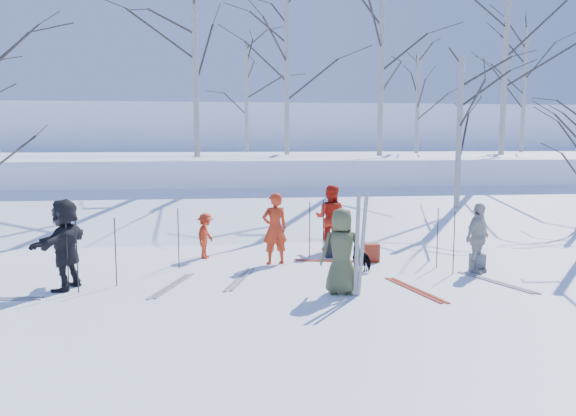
{
  "coord_description": "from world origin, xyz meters",
  "views": [
    {
      "loc": [
        -1.51,
        -10.87,
        2.84
      ],
      "look_at": [
        0.0,
        1.5,
        1.3
      ],
      "focal_mm": 35.0,
      "sensor_mm": 36.0,
      "label": 1
    }
  ],
  "objects": [
    {
      "name": "skier_red_north",
      "position": [
        -0.28,
        1.66,
        0.81
      ],
      "size": [
        0.67,
        0.51,
        1.63
      ],
      "primitive_type": "imported",
      "rotation": [
        0.0,
        0.0,
        3.37
      ],
      "color": "#B72C11",
      "rests_on": "ground"
    },
    {
      "name": "snow_ramp",
      "position": [
        0.0,
        7.0,
        0.15
      ],
      "size": [
        70.0,
        9.49,
        4.12
      ],
      "primitive_type": "cube",
      "rotation": [
        0.3,
        0.0,
        0.0
      ],
      "color": "white",
      "rests_on": "ground"
    },
    {
      "name": "backpack_grey",
      "position": [
        3.98,
        0.4,
        0.19
      ],
      "size": [
        0.3,
        0.2,
        0.38
      ],
      "primitive_type": "cube",
      "color": "#56595E",
      "rests_on": "ground"
    },
    {
      "name": "skier_olive_center",
      "position": [
        0.69,
        -0.97,
        0.8
      ],
      "size": [
        0.82,
        0.57,
        1.59
      ],
      "primitive_type": "imported",
      "rotation": [
        0.0,
        0.0,
        3.05
      ],
      "color": "#484F2F",
      "rests_on": "ground"
    },
    {
      "name": "ski_pair_b",
      "position": [
        2.12,
        -0.92,
        0.01
      ],
      "size": [
        1.05,
        1.99,
        0.02
      ],
      "primitive_type": null,
      "rotation": [
        0.0,
        0.0,
        0.23
      ],
      "color": "#A02B16",
      "rests_on": "ground"
    },
    {
      "name": "ski_pole_e",
      "position": [
        0.62,
        2.31,
        0.67
      ],
      "size": [
        0.02,
        0.02,
        1.34
      ],
      "primitive_type": "cylinder",
      "color": "black",
      "rests_on": "ground"
    },
    {
      "name": "ski_pair_f",
      "position": [
        -2.46,
        -0.06,
        0.01
      ],
      "size": [
        1.34,
        2.02,
        0.02
      ],
      "primitive_type": null,
      "rotation": [
        0.0,
        0.0,
        -0.32
      ],
      "color": "silver",
      "rests_on": "ground"
    },
    {
      "name": "snow_plateau",
      "position": [
        0.0,
        17.0,
        1.0
      ],
      "size": [
        70.0,
        18.0,
        2.2
      ],
      "primitive_type": "cube",
      "color": "white",
      "rests_on": "ground"
    },
    {
      "name": "birch_plateau_b",
      "position": [
        9.64,
        10.36,
        5.98
      ],
      "size": [
        5.89,
        5.89,
        7.56
      ],
      "primitive_type": null,
      "color": "silver",
      "rests_on": "snow_plateau"
    },
    {
      "name": "ground",
      "position": [
        0.0,
        0.0,
        0.0
      ],
      "size": [
        120.0,
        120.0,
        0.0
      ],
      "primitive_type": "plane",
      "color": "white",
      "rests_on": "ground"
    },
    {
      "name": "skier_cream_east",
      "position": [
        3.91,
        0.29,
        0.75
      ],
      "size": [
        0.92,
        0.82,
        1.5
      ],
      "primitive_type": "imported",
      "rotation": [
        0.0,
        0.0,
        0.66
      ],
      "color": "beige",
      "rests_on": "ground"
    },
    {
      "name": "dog",
      "position": [
        1.54,
        0.8,
        0.26
      ],
      "size": [
        0.57,
        0.68,
        0.53
      ],
      "primitive_type": "imported",
      "rotation": [
        0.0,
        0.0,
        3.69
      ],
      "color": "black",
      "rests_on": "ground"
    },
    {
      "name": "backpack_red",
      "position": [
        1.98,
        1.59,
        0.21
      ],
      "size": [
        0.32,
        0.22,
        0.42
      ],
      "primitive_type": "cube",
      "color": "maroon",
      "rests_on": "ground"
    },
    {
      "name": "upright_ski_left",
      "position": [
        0.91,
        -1.22,
        0.95
      ],
      "size": [
        0.08,
        0.16,
        1.9
      ],
      "primitive_type": "cube",
      "rotation": [
        0.07,
        0.0,
        0.05
      ],
      "color": "silver",
      "rests_on": "ground"
    },
    {
      "name": "birch_plateau_g",
      "position": [
        -2.3,
        9.44,
        5.81
      ],
      "size": [
        5.66,
        5.66,
        7.23
      ],
      "primitive_type": null,
      "color": "silver",
      "rests_on": "snow_plateau"
    },
    {
      "name": "ski_pole_d",
      "position": [
        -4.34,
        -0.21,
        0.67
      ],
      "size": [
        0.02,
        0.02,
        1.34
      ],
      "primitive_type": "cylinder",
      "color": "black",
      "rests_on": "ground"
    },
    {
      "name": "far_hill",
      "position": [
        0.0,
        38.0,
        2.0
      ],
      "size": [
        90.0,
        30.0,
        6.0
      ],
      "primitive_type": "cube",
      "color": "white",
      "rests_on": "ground"
    },
    {
      "name": "ski_pole_g",
      "position": [
        -4.14,
        -0.33,
        0.67
      ],
      "size": [
        0.02,
        0.02,
        1.34
      ],
      "primitive_type": "cylinder",
      "color": "black",
      "rests_on": "ground"
    },
    {
      "name": "ski_pole_b",
      "position": [
        1.03,
        2.72,
        0.67
      ],
      "size": [
        0.02,
        0.02,
        1.34
      ],
      "primitive_type": "cylinder",
      "color": "black",
      "rests_on": "ground"
    },
    {
      "name": "birch_edge_e",
      "position": [
        6.04,
        6.25,
        2.7
      ],
      "size": [
        4.38,
        4.38,
        5.4
      ],
      "primitive_type": null,
      "color": "silver",
      "rests_on": "ground"
    },
    {
      "name": "ski_pole_a",
      "position": [
        3.23,
        0.8,
        0.67
      ],
      "size": [
        0.02,
        0.02,
        1.34
      ],
      "primitive_type": "cylinder",
      "color": "black",
      "rests_on": "ground"
    },
    {
      "name": "upright_ski_right",
      "position": [
        1.02,
        -1.21,
        0.95
      ],
      "size": [
        0.15,
        0.23,
        1.89
      ],
      "primitive_type": "cube",
      "rotation": [
        0.1,
        0.0,
        0.39
      ],
      "color": "silver",
      "rests_on": "ground"
    },
    {
      "name": "birch_plateau_e",
      "position": [
        13.06,
        14.92,
        5.12
      ],
      "size": [
        4.69,
        4.69,
        5.85
      ],
      "primitive_type": null,
      "color": "silver",
      "rests_on": "snow_plateau"
    },
    {
      "name": "birch_plateau_d",
      "position": [
        1.22,
        11.87,
        5.31
      ],
      "size": [
        4.95,
        4.95,
        6.22
      ],
      "primitive_type": null,
      "color": "silver",
      "rests_on": "snow_plateau"
    },
    {
      "name": "ski_pole_f",
      "position": [
        -2.43,
        1.41,
        0.67
      ],
      "size": [
        0.02,
        0.02,
        1.34
      ],
      "primitive_type": "cylinder",
      "color": "black",
      "rests_on": "ground"
    },
    {
      "name": "ski_pole_h",
      "position": [
        -3.53,
        0.07,
        0.67
      ],
      "size": [
        0.02,
        0.02,
        1.34
      ],
      "primitive_type": "cylinder",
      "color": "black",
      "rests_on": "ground"
    },
    {
      "name": "ski_pair_a",
      "position": [
        3.92,
        -0.58,
        0.01
      ],
      "size": [
        1.43,
        2.03,
        0.02
      ],
      "primitive_type": null,
      "rotation": [
        0.0,
        0.0,
        0.35
      ],
      "color": "silver",
      "rests_on": "ground"
    },
    {
      "name": "skier_redor_behind",
      "position": [
        1.27,
        3.0,
        0.84
      ],
      "size": [
        1.02,
        0.94,
        1.68
      ],
      "primitive_type": "imported",
      "rotation": [
        0.0,
        0.0,
        2.67
      ],
      "color": "red",
      "rests_on": "ground"
    },
    {
      "name": "backpack_dark",
      "position": [
        1.16,
        2.19,
        0.2
      ],
      "size": [
        0.34,
        0.24,
        0.4
      ],
      "primitive_type": "cube",
      "color": "black",
      "rests_on": "ground"
    },
    {
      "name": "ski_pair_c",
      "position": [
        -1.13,
        0.3,
        0.01
      ],
      "size": [
        1.22,
        2.01,
        0.02
      ],
      "primitive_type": null,
      "rotation": [
        0.0,
        0.0,
        -0.28
      ],
      "color": "silver",
      "rests_on": "ground"
    },
    {
      "name": "birch_plateau_f",
      "position": [
        4.57,
        10.09,
        5.56
      ],
      "size": [
        5.31,
        5.31,
        6.73
      ],
      "primitive_type": null,
      "color": "silver",
      "rests_on": "snow_plateau"
    },
    {
      "name": "ski_pair_e",
      "position": [
        1.14,
        1.72,
        0.01
      ],
      "size": [
        1.11,
        2.0,
        0.02
      ],
      "primitive_type": null,
      "rotation": [
        0.0,
        0.0,
        1.32
      ],
      "color": "#A02B16",
      "rests_on": "ground"
    },
    {
      "name": "birch_plateau_a",
      "position": [
        7.29,
        13.57,
        4.32
      ],
      "size": [
        3.57,
        3.57,
        4.24
      ],
      "primitive_type": null,
      "color": "silver",
      "rests_on": "snow_plateau"
    },
    {
      "name": "birch_plateau_h",
      "position": [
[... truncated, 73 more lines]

